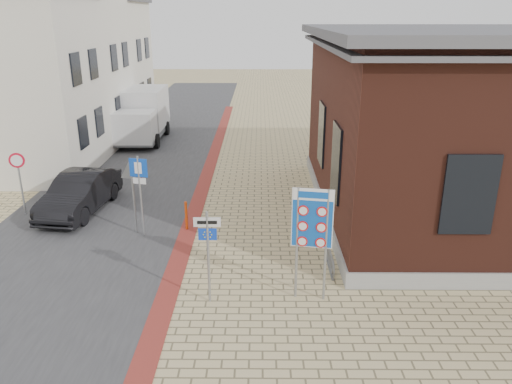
# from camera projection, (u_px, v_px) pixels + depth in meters

# --- Properties ---
(ground) EXTENTS (120.00, 120.00, 0.00)m
(ground) POSITION_uv_depth(u_px,v_px,m) (239.00, 307.00, 13.06)
(ground) COLOR tan
(ground) RESTS_ON ground
(road_strip) EXTENTS (7.00, 60.00, 0.02)m
(road_strip) POSITION_uv_depth(u_px,v_px,m) (150.00, 155.00, 27.23)
(road_strip) COLOR #38383A
(road_strip) RESTS_ON ground
(curb_strip) EXTENTS (0.60, 40.00, 0.02)m
(curb_strip) POSITION_uv_depth(u_px,v_px,m) (204.00, 184.00, 22.49)
(curb_strip) COLOR maroon
(curb_strip) RESTS_ON ground
(brick_building) EXTENTS (13.00, 13.00, 6.80)m
(brick_building) POSITION_uv_depth(u_px,v_px,m) (489.00, 122.00, 18.41)
(brick_building) COLOR gray
(brick_building) RESTS_ON ground
(townhouse_near) EXTENTS (7.40, 6.40, 8.30)m
(townhouse_near) POSITION_uv_depth(u_px,v_px,m) (11.00, 85.00, 23.04)
(townhouse_near) COLOR silver
(townhouse_near) RESTS_ON ground
(townhouse_mid) EXTENTS (7.40, 6.40, 9.10)m
(townhouse_mid) POSITION_uv_depth(u_px,v_px,m) (59.00, 64.00, 28.56)
(townhouse_mid) COLOR silver
(townhouse_mid) RESTS_ON ground
(townhouse_far) EXTENTS (7.40, 6.40, 8.30)m
(townhouse_far) POSITION_uv_depth(u_px,v_px,m) (93.00, 61.00, 34.34)
(townhouse_far) COLOR silver
(townhouse_far) RESTS_ON ground
(bike_rack) EXTENTS (0.08, 1.80, 0.60)m
(bike_rack) POSITION_uv_depth(u_px,v_px,m) (330.00, 260.00, 15.03)
(bike_rack) COLOR slate
(bike_rack) RESTS_ON ground
(sedan) EXTENTS (2.13, 4.75, 1.52)m
(sedan) POSITION_uv_depth(u_px,v_px,m) (80.00, 193.00, 19.17)
(sedan) COLOR black
(sedan) RESTS_ON ground
(box_truck) EXTENTS (2.54, 5.82, 3.03)m
(box_truck) POSITION_uv_depth(u_px,v_px,m) (142.00, 115.00, 29.77)
(box_truck) COLOR slate
(box_truck) RESTS_ON ground
(border_sign) EXTENTS (1.06, 0.23, 3.13)m
(border_sign) POSITION_uv_depth(u_px,v_px,m) (312.00, 221.00, 12.76)
(border_sign) COLOR gray
(border_sign) RESTS_ON ground
(essen_sign) EXTENTS (0.69, 0.07, 2.58)m
(essen_sign) POSITION_uv_depth(u_px,v_px,m) (208.00, 243.00, 12.77)
(essen_sign) COLOR gray
(essen_sign) RESTS_ON ground
(parking_sign) EXTENTS (0.62, 0.18, 2.85)m
(parking_sign) POSITION_uv_depth(u_px,v_px,m) (139.00, 181.00, 16.66)
(parking_sign) COLOR gray
(parking_sign) RESTS_ON ground
(yield_sign) EXTENTS (0.92, 0.30, 2.65)m
(yield_sign) POSITION_uv_depth(u_px,v_px,m) (132.00, 178.00, 16.85)
(yield_sign) COLOR gray
(yield_sign) RESTS_ON ground
(speed_sign) EXTENTS (0.57, 0.13, 2.44)m
(speed_sign) POSITION_uv_depth(u_px,v_px,m) (19.00, 173.00, 18.61)
(speed_sign) COLOR gray
(speed_sign) RESTS_ON ground
(bollard) EXTENTS (0.12, 0.12, 1.06)m
(bollard) POSITION_uv_depth(u_px,v_px,m) (186.00, 216.00, 17.61)
(bollard) COLOR #D9400B
(bollard) RESTS_ON ground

